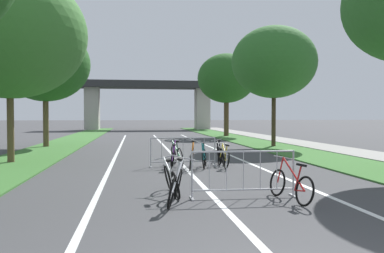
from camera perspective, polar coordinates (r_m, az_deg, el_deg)
The scene contains 22 objects.
grass_verge_left at distance 27.36m, azimuth -17.73°, elevation -2.24°, with size 2.95×57.35×0.05m, color #386B2D.
grass_verge_right at distance 28.13m, azimuth 8.05°, elevation -2.07°, with size 2.95×57.35×0.05m, color #386B2D.
sidewalk_path_right at distance 28.99m, azimuth 13.08°, elevation -1.96°, with size 2.35×57.35×0.08m, color gray.
lane_stripe_center at distance 20.21m, azimuth -3.40°, elevation -3.56°, with size 0.14×33.18×0.01m, color silver.
lane_stripe_right_lane at distance 20.60m, azimuth 3.83°, elevation -3.46°, with size 0.14×33.18×0.01m, color silver.
lane_stripe_left_lane at distance 20.16m, azimuth -10.79°, elevation -3.60°, with size 0.14×33.18×0.01m, color silver.
overpass_bridge at distance 50.97m, azimuth -6.41°, elevation 4.70°, with size 19.73×4.11×6.23m.
tree_left_maple_mid at distance 16.69m, azimuth -25.14°, elevation 12.17°, with size 5.78×5.78×7.39m.
tree_left_pine_far at distance 24.09m, azimuth -20.66°, elevation 8.54°, with size 5.04×5.04×6.92m.
tree_right_pine_near at distance 23.47m, azimuth 11.89°, elevation 9.17°, with size 4.92×4.92×7.02m.
tree_right_cypress_far at distance 34.37m, azimuth 5.05°, elevation 7.00°, with size 5.05×5.05×7.22m.
crowd_barrier_nearest at distance 8.78m, azimuth 7.52°, elevation -6.95°, with size 2.37×0.51×1.05m.
crowd_barrier_second at distance 13.94m, azimuth -1.32°, elevation -3.76°, with size 2.37×0.46×1.05m.
bicycle_yellow_0 at distance 13.85m, azimuth 4.64°, elevation -4.53°, with size 0.52×1.67×0.85m.
bicycle_red_1 at distance 8.67m, azimuth 14.22°, elevation -8.24°, with size 0.49×1.68×0.94m.
bicycle_black_2 at distance 14.79m, azimuth 4.17°, elevation -4.08°, with size 0.42×1.71×0.93m.
bicycle_green_3 at distance 14.31m, azimuth -2.24°, elevation -4.17°, with size 0.56×1.69×0.94m.
bicycle_orange_4 at distance 13.40m, azimuth -0.03°, elevation -4.54°, with size 0.62×1.66×1.00m.
bicycle_purple_5 at distance 13.54m, azimuth -2.82°, elevation -4.60°, with size 0.53×1.59×0.98m.
bicycle_silver_6 at distance 8.14m, azimuth -2.41°, elevation -8.62°, with size 0.76×1.67×0.99m.
bicycle_white_7 at distance 9.02m, azimuth -3.05°, elevation -7.78°, with size 0.53×1.68×0.88m.
bicycle_teal_8 at distance 13.71m, azimuth 1.78°, elevation -4.48°, with size 0.64×1.57×0.94m.
Camera 1 is at (-1.73, -3.47, 1.83)m, focal length 36.50 mm.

